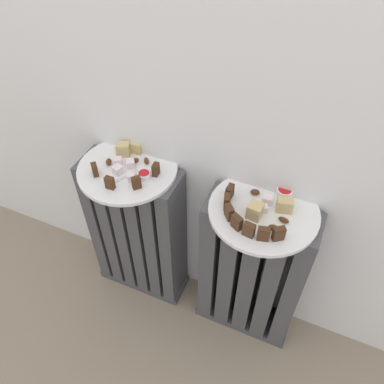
{
  "coord_description": "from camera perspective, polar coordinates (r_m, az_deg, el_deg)",
  "views": [
    {
      "loc": [
        0.32,
        -0.45,
        1.44
      ],
      "look_at": [
        0.0,
        0.28,
        0.61
      ],
      "focal_mm": 36.38,
      "sensor_mm": 36.0,
      "label": 1
    }
  ],
  "objects": [
    {
      "name": "turkish_delight_right_1",
      "position": [
        1.08,
        10.46,
        -2.37
      ],
      "size": [
        0.03,
        0.03,
        0.02
      ],
      "primitive_type": "cube",
      "rotation": [
        0.0,
        0.0,
        0.39
      ],
      "color": "white",
      "rests_on": "plate_right"
    },
    {
      "name": "radiator_right",
      "position": [
        1.35,
        8.65,
        -11.74
      ],
      "size": [
        0.35,
        0.13,
        0.62
      ],
      "color": "#47474C",
      "rests_on": "ground_plane"
    },
    {
      "name": "dark_cake_slice_right_5",
      "position": [
        1.01,
        10.45,
        -6.06
      ],
      "size": [
        0.03,
        0.02,
        0.04
      ],
      "primitive_type": "cube",
      "rotation": [
        0.0,
        0.0,
        0.24
      ],
      "color": "#472B19",
      "rests_on": "plate_right"
    },
    {
      "name": "dark_cake_slice_left_3",
      "position": [
        1.17,
        -5.33,
        3.3
      ],
      "size": [
        0.02,
        0.03,
        0.04
      ],
      "primitive_type": "cube",
      "rotation": [
        0.0,
        0.0,
        1.64
      ],
      "color": "#472B19",
      "rests_on": "plate_left"
    },
    {
      "name": "dark_cake_slice_left_1",
      "position": [
        1.14,
        -11.97,
        1.32
      ],
      "size": [
        0.03,
        0.02,
        0.04
      ],
      "primitive_type": "cube",
      "rotation": [
        0.0,
        0.0,
        0.01
      ],
      "color": "#472B19",
      "rests_on": "plate_left"
    },
    {
      "name": "radiator_left",
      "position": [
        1.45,
        -7.93,
        -5.98
      ],
      "size": [
        0.35,
        0.13,
        0.62
      ],
      "color": "#47474C",
      "rests_on": "ground_plane"
    },
    {
      "name": "marble_cake_slice_left_0",
      "position": [
        1.26,
        -8.19,
        6.56
      ],
      "size": [
        0.04,
        0.03,
        0.04
      ],
      "primitive_type": "cube",
      "rotation": [
        0.0,
        0.0,
        0.06
      ],
      "color": "tan",
      "rests_on": "plate_left"
    },
    {
      "name": "dark_cake_slice_right_3",
      "position": [
        1.03,
        6.58,
        -4.41
      ],
      "size": [
        0.04,
        0.03,
        0.04
      ],
      "primitive_type": "cube",
      "rotation": [
        0.0,
        0.0,
        -0.5
      ],
      "color": "#472B19",
      "rests_on": "plate_right"
    },
    {
      "name": "jam_bowl_left",
      "position": [
        1.17,
        -7.05,
        2.52
      ],
      "size": [
        0.04,
        0.04,
        0.02
      ],
      "color": "white",
      "rests_on": "plate_left"
    },
    {
      "name": "medjool_date_left_0",
      "position": [
        1.23,
        -12.1,
        4.36
      ],
      "size": [
        0.03,
        0.03,
        0.02
      ],
      "primitive_type": "ellipsoid",
      "rotation": [
        0.0,
        0.0,
        2.1
      ],
      "color": "#4C2814",
      "rests_on": "plate_left"
    },
    {
      "name": "ground_plane",
      "position": [
        1.54,
        -4.51,
        -23.33
      ],
      "size": [
        6.0,
        6.0,
        0.0
      ],
      "primitive_type": "plane",
      "color": "gray"
    },
    {
      "name": "dark_cake_slice_right_4",
      "position": [
        1.01,
        8.32,
        -5.51
      ],
      "size": [
        0.03,
        0.02,
        0.04
      ],
      "primitive_type": "cube",
      "rotation": [
        0.0,
        0.0,
        -0.13
      ],
      "color": "#472B19",
      "rests_on": "plate_right"
    },
    {
      "name": "turkish_delight_right_2",
      "position": [
        1.09,
        9.41,
        -1.65
      ],
      "size": [
        0.03,
        0.03,
        0.02
      ],
      "primitive_type": "cube",
      "rotation": [
        0.0,
        0.0,
        1.17
      ],
      "color": "white",
      "rests_on": "plate_right"
    },
    {
      "name": "dark_cake_slice_right_1",
      "position": [
        1.07,
        5.13,
        -1.42
      ],
      "size": [
        0.03,
        0.03,
        0.04
      ],
      "primitive_type": "cube",
      "rotation": [
        0.0,
        0.0,
        -1.25
      ],
      "color": "#472B19",
      "rests_on": "plate_right"
    },
    {
      "name": "turkish_delight_left_0",
      "position": [
        1.21,
        -9.01,
        4.12
      ],
      "size": [
        0.04,
        0.04,
        0.02
      ],
      "primitive_type": "cube",
      "rotation": [
        0.0,
        0.0,
        0.67
      ],
      "color": "white",
      "rests_on": "plate_left"
    },
    {
      "name": "medjool_date_right_2",
      "position": [
        1.07,
        13.3,
        -4.01
      ],
      "size": [
        0.03,
        0.02,
        0.02
      ],
      "primitive_type": "ellipsoid",
      "rotation": [
        0.0,
        0.0,
        2.96
      ],
      "color": "#4C2814",
      "rests_on": "plate_right"
    },
    {
      "name": "fork",
      "position": [
        1.18,
        -9.34,
        2.37
      ],
      "size": [
        0.06,
        0.08,
        0.0
      ],
      "color": "silver",
      "rests_on": "plate_left"
    },
    {
      "name": "medjool_date_left_1",
      "position": [
        1.22,
        -6.69,
        4.57
      ],
      "size": [
        0.03,
        0.03,
        0.01
      ],
      "primitive_type": "ellipsoid",
      "rotation": [
        0.0,
        0.0,
        2.27
      ],
      "color": "#4C2814",
      "rests_on": "plate_left"
    },
    {
      "name": "turkish_delight_right_0",
      "position": [
        1.1,
        11.0,
        -1.1
      ],
      "size": [
        0.03,
        0.03,
        0.03
      ],
      "primitive_type": "cube",
      "rotation": [
        0.0,
        0.0,
        0.07
      ],
      "color": "white",
      "rests_on": "plate_right"
    },
    {
      "name": "marble_cake_slice_left_1",
      "position": [
        1.25,
        -10.04,
        6.2
      ],
      "size": [
        0.05,
        0.04,
        0.04
      ],
      "primitive_type": "cube",
      "rotation": [
        0.0,
        0.0,
        0.38
      ],
      "color": "tan",
      "rests_on": "plate_left"
    },
    {
      "name": "turkish_delight_left_2",
      "position": [
        1.16,
        -8.93,
        2.14
      ],
      "size": [
        0.03,
        0.03,
        0.02
      ],
      "primitive_type": "cube",
      "rotation": [
        0.0,
        0.0,
        0.63
      ],
      "color": "white",
      "rests_on": "plate_left"
    },
    {
      "name": "dark_cake_slice_left_2",
      "position": [
        1.13,
        -8.15,
        1.35
      ],
      "size": [
        0.03,
        0.03,
        0.04
      ],
      "primitive_type": "cube",
      "rotation": [
        0.0,
        0.0,
        0.82
      ],
      "color": "#472B19",
      "rests_on": "plate_left"
    },
    {
      "name": "dark_cake_slice_right_6",
      "position": [
        1.02,
        12.59,
        -5.98
      ],
      "size": [
        0.03,
        0.03,
        0.04
      ],
      "primitive_type": "cube",
      "rotation": [
        0.0,
        0.0,
        0.62
      ],
      "color": "#472B19",
      "rests_on": "plate_right"
    },
    {
      "name": "plate_left",
      "position": [
        1.22,
        -9.43,
        3.38
      ],
      "size": [
        0.31,
        0.31,
        0.01
      ],
      "primitive_type": "cylinder",
      "color": "white",
      "rests_on": "radiator_left"
    },
    {
      "name": "medjool_date_right_0",
      "position": [
        1.05,
        11.77,
        -5.09
      ],
      "size": [
        0.03,
        0.02,
        0.01
      ],
      "primitive_type": "ellipsoid",
      "rotation": [
        0.0,
        0.0,
        0.31
      ],
      "color": "#4C2814",
      "rests_on": "plate_right"
    },
    {
      "name": "medjool_date_left_2",
      "position": [
        1.22,
        -8.32,
        4.61
      ],
      "size": [
        0.03,
        0.03,
        0.01
      ],
      "primitive_type": "ellipsoid",
      "rotation": [
        0.0,
        0.0,
        0.88
      ],
      "color": "#4C2814",
      "rests_on": "plate_left"
    },
    {
      "name": "marble_cake_slice_right_1",
      "position": [
        1.06,
        9.21,
        -2.72
      ],
      "size": [
        0.04,
        0.04,
        0.04
      ],
      "primitive_type": "cube",
      "rotation": [
        0.0,
        0.0,
        -0.11
      ],
      "color": "tan",
      "rests_on": "plate_right"
    },
    {
      "name": "dark_cake_slice_right_0",
      "position": [
        1.1,
        5.55,
        0.0
      ],
      "size": [
        0.02,
        0.03,
        0.04
      ],
      "primitive_type": "cube",
      "rotation": [
        0.0,
        0.0,
        -1.62
      ],
      "color": "#472B19",
      "rests_on": "plate_right"
    },
    {
      "name": "turkish_delight_left_3",
      "position": [
        1.22,
        -10.73,
        4.47
      ],
      "size": [
        0.03,
        0.03,
        0.02
      ],
      "primitive_type": "cube",
      "rotation": [
        0.0,
        0.0,
        0.54
      ],
      "color": "white",
      "rests_on": "plate_left"
    },
    {
      "name": "plate_right",
      "position": [
        1.1,
        10.46,
        -2.73
      ],
      "size": [
        0.31,
        0.31,
        0.01
      ],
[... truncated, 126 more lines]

